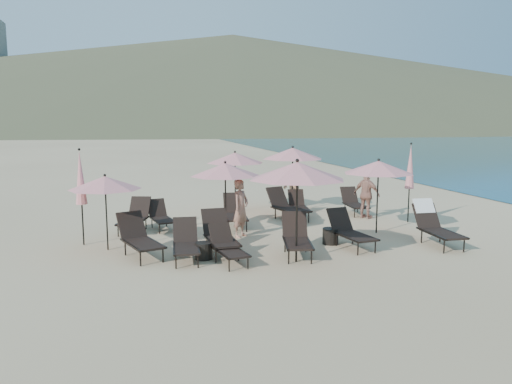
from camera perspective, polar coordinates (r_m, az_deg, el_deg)
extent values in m
plane|color=#D6BA8C|center=(13.53, 8.16, -6.55)|extent=(800.00, 800.00, 0.00)
cone|color=brown|center=(319.68, -2.66, 12.67)|extent=(690.00, 690.00, 55.00)
cone|color=brown|center=(393.97, 15.54, 9.89)|extent=(280.00, 280.00, 32.00)
cube|color=beige|center=(324.90, -21.81, 10.52)|extent=(18.00, 16.00, 38.00)
cube|color=black|center=(12.75, -12.72, -5.83)|extent=(1.05, 1.45, 0.05)
cube|color=black|center=(13.49, -14.05, -3.70)|extent=(0.79, 0.68, 0.67)
cylinder|color=black|center=(12.22, -13.07, -7.42)|extent=(0.04, 0.04, 0.37)
cylinder|color=black|center=(13.24, -14.71, -6.24)|extent=(0.04, 0.04, 0.37)
cylinder|color=black|center=(12.41, -10.59, -7.10)|extent=(0.04, 0.04, 0.37)
cylinder|color=black|center=(13.42, -12.41, -5.97)|extent=(0.04, 0.04, 0.37)
cube|color=black|center=(12.70, -14.20, -5.89)|extent=(0.50, 1.41, 0.04)
cube|color=black|center=(12.91, -11.44, -5.57)|extent=(0.50, 1.41, 0.04)
cube|color=black|center=(12.74, -3.88, -5.63)|extent=(0.73, 1.34, 0.05)
cube|color=black|center=(13.52, -4.71, -3.42)|extent=(0.70, 0.52, 0.68)
cylinder|color=black|center=(12.22, -4.63, -7.21)|extent=(0.04, 0.04, 0.37)
cylinder|color=black|center=(13.29, -5.63, -5.94)|extent=(0.04, 0.04, 0.37)
cylinder|color=black|center=(12.34, -2.01, -7.03)|extent=(0.04, 0.04, 0.37)
cylinder|color=black|center=(13.40, -3.22, -5.79)|extent=(0.04, 0.04, 0.37)
cube|color=black|center=(12.73, -5.39, -5.61)|extent=(0.10, 1.48, 0.04)
cube|color=black|center=(12.87, -2.50, -5.43)|extent=(0.10, 1.48, 0.04)
cube|color=black|center=(11.96, -2.82, -6.91)|extent=(0.73, 1.15, 0.04)
cube|color=black|center=(12.55, -4.02, -4.94)|extent=(0.62, 0.49, 0.55)
cylinder|color=black|center=(11.52, -3.09, -8.35)|extent=(0.03, 0.03, 0.31)
cylinder|color=black|center=(12.35, -4.63, -7.21)|extent=(0.03, 0.03, 0.31)
cylinder|color=black|center=(11.68, -0.93, -8.09)|extent=(0.03, 0.03, 0.31)
cylinder|color=black|center=(12.51, -2.60, -6.99)|extent=(0.03, 0.03, 0.31)
cube|color=black|center=(11.90, -4.11, -6.95)|extent=(0.23, 1.20, 0.04)
cube|color=black|center=(12.09, -1.69, -6.69)|extent=(0.23, 1.20, 0.04)
cube|color=black|center=(12.58, 4.80, -5.90)|extent=(0.92, 1.38, 0.05)
cube|color=black|center=(13.33, 4.42, -3.71)|extent=(0.74, 0.61, 0.65)
cylinder|color=black|center=(12.09, 3.76, -7.41)|extent=(0.04, 0.04, 0.36)
cylinder|color=black|center=(13.14, 3.33, -6.12)|extent=(0.04, 0.04, 0.36)
cylinder|color=black|center=(12.15, 6.36, -7.36)|extent=(0.04, 0.04, 0.36)
cylinder|color=black|center=(13.19, 5.72, -6.09)|extent=(0.04, 0.04, 0.36)
cube|color=black|center=(12.59, 3.34, -5.82)|extent=(0.36, 1.40, 0.04)
cube|color=black|center=(12.66, 6.21, -5.78)|extent=(0.36, 1.40, 0.04)
cube|color=black|center=(13.60, 11.34, -5.00)|extent=(0.79, 1.30, 0.05)
cube|color=black|center=(14.21, 9.54, -3.13)|extent=(0.69, 0.55, 0.63)
cylinder|color=black|center=(13.09, 11.58, -6.36)|extent=(0.04, 0.04, 0.35)
cylinder|color=black|center=(13.94, 9.17, -5.39)|extent=(0.04, 0.04, 0.35)
cylinder|color=black|center=(13.38, 13.48, -6.10)|extent=(0.04, 0.04, 0.35)
cylinder|color=black|center=(14.22, 11.01, -5.16)|extent=(0.04, 0.04, 0.35)
cube|color=black|center=(13.47, 10.13, -5.05)|extent=(0.23, 1.37, 0.04)
cube|color=black|center=(13.80, 12.29, -4.78)|extent=(0.23, 1.37, 0.04)
cube|color=black|center=(14.43, 20.57, -4.49)|extent=(0.76, 1.36, 0.06)
cube|color=black|center=(15.11, 18.88, -2.59)|extent=(0.71, 0.54, 0.68)
cylinder|color=black|center=(13.87, 20.70, -5.84)|extent=(0.04, 0.04, 0.37)
cylinder|color=black|center=(14.82, 18.40, -4.84)|extent=(0.04, 0.04, 0.37)
cylinder|color=black|center=(14.18, 22.68, -5.65)|extent=(0.04, 0.04, 0.37)
cylinder|color=black|center=(15.10, 20.30, -4.69)|extent=(0.04, 0.04, 0.37)
cube|color=black|center=(14.31, 19.32, -4.49)|extent=(0.13, 1.49, 0.04)
cube|color=black|center=(14.65, 21.56, -4.31)|extent=(0.13, 1.49, 0.04)
cube|color=silver|center=(15.20, 18.63, -1.51)|extent=(0.61, 0.34, 0.41)
cube|color=black|center=(15.71, -13.98, -3.28)|extent=(0.99, 1.37, 0.05)
cube|color=black|center=(16.43, -13.14, -1.67)|extent=(0.75, 0.64, 0.63)
cylinder|color=black|center=(15.35, -15.49, -4.31)|extent=(0.04, 0.04, 0.35)
cylinder|color=black|center=(16.33, -14.27, -3.51)|extent=(0.04, 0.04, 0.35)
cylinder|color=black|center=(15.19, -13.58, -4.38)|extent=(0.04, 0.04, 0.35)
cylinder|color=black|center=(16.18, -12.47, -3.56)|extent=(0.04, 0.04, 0.35)
cube|color=black|center=(15.85, -14.98, -3.18)|extent=(0.47, 1.33, 0.04)
cube|color=black|center=(15.66, -12.85, -3.24)|extent=(0.47, 1.33, 0.04)
cube|color=black|center=(15.90, -10.57, -3.18)|extent=(0.77, 1.18, 0.05)
cube|color=black|center=(16.55, -11.26, -1.80)|extent=(0.64, 0.52, 0.56)
cylinder|color=black|center=(15.44, -10.97, -4.16)|extent=(0.03, 0.03, 0.31)
cylinder|color=black|center=(16.33, -11.81, -3.50)|extent=(0.03, 0.03, 0.31)
cylinder|color=black|center=(15.56, -9.27, -4.02)|extent=(0.03, 0.03, 0.31)
cylinder|color=black|center=(16.45, -10.20, -3.37)|extent=(0.03, 0.03, 0.31)
cube|color=black|center=(15.87, -11.57, -3.19)|extent=(0.27, 1.22, 0.04)
cube|color=black|center=(16.01, -9.67, -3.04)|extent=(0.27, 1.22, 0.04)
cube|color=black|center=(15.85, -2.30, -2.89)|extent=(0.80, 1.34, 0.05)
cube|color=black|center=(16.63, -2.60, -1.26)|extent=(0.71, 0.55, 0.66)
cylinder|color=black|center=(15.34, -3.13, -4.00)|extent=(0.04, 0.04, 0.36)
cylinder|color=black|center=(16.41, -3.45, -3.19)|extent=(0.04, 0.04, 0.36)
cylinder|color=black|center=(15.40, -1.08, -3.94)|extent=(0.04, 0.04, 0.36)
cylinder|color=black|center=(16.46, -1.53, -3.14)|extent=(0.04, 0.04, 0.36)
cube|color=black|center=(15.87, -3.47, -2.84)|extent=(0.20, 1.43, 0.04)
cube|color=black|center=(15.93, -1.18, -2.79)|extent=(0.20, 1.43, 0.04)
cube|color=black|center=(17.06, 4.14, -2.04)|extent=(1.06, 1.47, 0.06)
cube|color=black|center=(17.72, 2.45, -0.57)|extent=(0.81, 0.69, 0.68)
cylinder|color=black|center=(16.49, 4.46, -3.11)|extent=(0.04, 0.04, 0.38)
cylinder|color=black|center=(17.40, 2.23, -2.49)|extent=(0.04, 0.04, 0.38)
cylinder|color=black|center=(16.83, 6.04, -2.90)|extent=(0.04, 0.04, 0.38)
cylinder|color=black|center=(17.72, 3.77, -2.30)|extent=(0.04, 0.04, 0.38)
cube|color=black|center=(16.91, 3.12, -2.09)|extent=(0.50, 1.44, 0.04)
cube|color=black|center=(17.29, 4.92, -1.87)|extent=(0.50, 1.44, 0.04)
cube|color=black|center=(17.71, 5.00, -1.87)|extent=(0.74, 1.19, 0.05)
cube|color=black|center=(18.39, 4.60, -0.63)|extent=(0.63, 0.51, 0.57)
cylinder|color=black|center=(17.25, 4.48, -2.70)|extent=(0.03, 0.03, 0.31)
cylinder|color=black|center=(18.18, 3.98, -2.13)|extent=(0.03, 0.03, 0.31)
cylinder|color=black|center=(17.34, 6.05, -2.67)|extent=(0.03, 0.03, 0.31)
cylinder|color=black|center=(18.26, 5.47, -2.10)|extent=(0.03, 0.03, 0.31)
cube|color=black|center=(17.71, 4.09, -1.83)|extent=(0.23, 1.24, 0.04)
cube|color=black|center=(17.81, 5.86, -1.80)|extent=(0.23, 1.24, 0.04)
cube|color=black|center=(18.46, 11.41, -1.55)|extent=(0.69, 1.20, 0.05)
cube|color=black|center=(19.13, 10.59, -0.33)|extent=(0.63, 0.48, 0.59)
cylinder|color=black|center=(17.96, 11.20, -2.38)|extent=(0.03, 0.03, 0.33)
cylinder|color=black|center=(18.87, 10.13, -1.84)|extent=(0.03, 0.03, 0.33)
cylinder|color=black|center=(18.14, 12.67, -2.32)|extent=(0.03, 0.03, 0.33)
cylinder|color=black|center=(19.04, 11.54, -1.78)|extent=(0.03, 0.03, 0.33)
cube|color=black|center=(18.40, 10.52, -1.53)|extent=(0.14, 1.30, 0.04)
cube|color=black|center=(18.60, 12.18, -1.47)|extent=(0.14, 1.30, 0.04)
cube|color=black|center=(12.28, -7.98, -6.43)|extent=(0.71, 1.23, 0.05)
cube|color=black|center=(12.98, -8.11, -4.30)|extent=(0.65, 0.50, 0.61)
cylinder|color=black|center=(11.85, -9.14, -7.89)|extent=(0.04, 0.04, 0.33)
cylinder|color=black|center=(12.82, -9.18, -6.63)|extent=(0.04, 0.04, 0.33)
cylinder|color=black|center=(11.86, -6.65, -7.82)|extent=(0.04, 0.04, 0.33)
cylinder|color=black|center=(12.84, -6.88, -6.57)|extent=(0.04, 0.04, 0.33)
cube|color=black|center=(12.32, -9.37, -6.36)|extent=(0.15, 1.33, 0.04)
cube|color=black|center=(12.33, -6.61, -6.29)|extent=(0.15, 1.33, 0.04)
cylinder|color=black|center=(13.76, -16.72, -2.52)|extent=(0.04, 0.04, 1.90)
cone|color=#E59281|center=(13.63, -16.87, 1.02)|extent=(1.90, 1.90, 0.34)
sphere|color=black|center=(13.61, -16.90, 1.85)|extent=(0.07, 0.07, 0.07)
cylinder|color=black|center=(14.81, -3.51, -1.06)|extent=(0.04, 0.04, 2.08)
cone|color=#E59281|center=(14.69, -3.54, 2.57)|extent=(2.08, 2.08, 0.38)
sphere|color=black|center=(14.67, -3.55, 3.42)|extent=(0.08, 0.08, 0.08)
cylinder|color=black|center=(15.57, 13.70, -0.75)|extent=(0.04, 0.04, 2.12)
cone|color=#E59281|center=(15.45, 13.82, 2.77)|extent=(2.12, 2.12, 0.38)
sphere|color=black|center=(15.43, 13.85, 3.59)|extent=(0.08, 0.08, 0.08)
cylinder|color=black|center=(18.55, -2.40, 0.94)|extent=(0.04, 0.04, 2.14)
cone|color=#E59281|center=(18.45, -2.42, 3.92)|extent=(2.14, 2.14, 0.39)
sphere|color=black|center=(18.43, -2.42, 4.61)|extent=(0.08, 0.08, 0.08)
cylinder|color=black|center=(18.74, 4.17, 1.25)|extent=(0.05, 0.05, 2.30)
cone|color=#E59281|center=(18.65, 4.21, 4.42)|extent=(2.30, 2.30, 0.42)
sphere|color=black|center=(18.63, 4.22, 5.16)|extent=(0.09, 0.09, 0.09)
cylinder|color=black|center=(12.07, 4.67, -2.59)|extent=(0.05, 0.05, 2.35)
cone|color=#E59281|center=(11.91, 4.73, 2.43)|extent=(2.35, 2.35, 0.43)
sphere|color=black|center=(11.89, 4.75, 3.61)|extent=(0.09, 0.09, 0.09)
cylinder|color=black|center=(17.57, 17.03, -1.46)|extent=(0.04, 0.04, 1.15)
cone|color=#E59281|center=(17.40, 17.21, 2.79)|extent=(0.31, 0.31, 1.47)
sphere|color=black|center=(17.35, 17.32, 5.31)|extent=(0.07, 0.07, 0.07)
cylinder|color=black|center=(14.58, -19.17, -3.53)|extent=(0.04, 0.04, 1.15)
cone|color=#E59281|center=(14.37, -19.42, 1.58)|extent=(0.31, 0.31, 1.46)
sphere|color=black|center=(14.31, -19.57, 4.61)|extent=(0.07, 0.07, 0.07)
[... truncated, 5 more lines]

